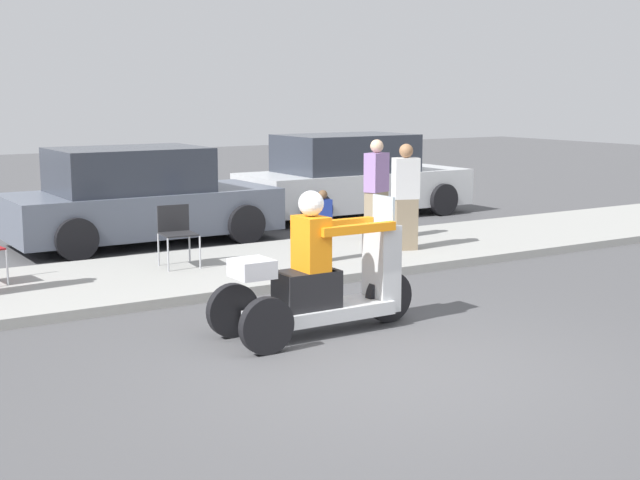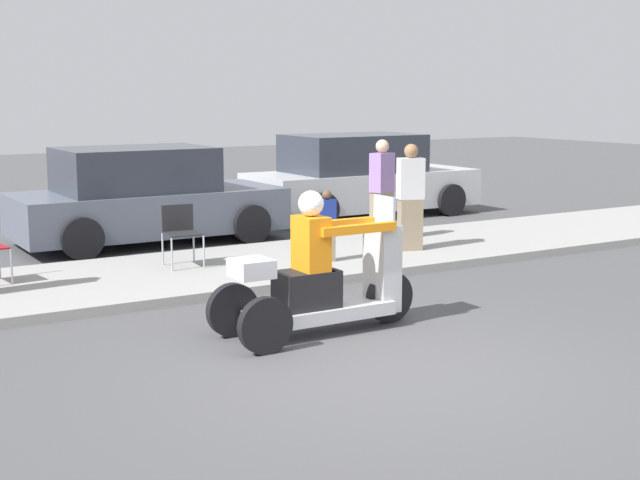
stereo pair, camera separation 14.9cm
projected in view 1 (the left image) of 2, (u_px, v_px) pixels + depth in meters
ground_plane at (389, 370)px, 7.97m from camera, size 60.00×60.00×0.00m
sidewalk_strip at (182, 275)px, 11.80m from camera, size 28.00×2.80×0.12m
motorcycle_trike at (322, 283)px, 9.09m from camera, size 2.25×0.81×1.49m
spectator_far_back at (376, 192)px, 14.05m from camera, size 0.43×0.34×1.60m
spectator_mid_group at (323, 227)px, 12.34m from camera, size 0.26×0.20×1.00m
spectator_with_child at (405, 199)px, 13.21m from camera, size 0.43×0.33×1.58m
folding_chair_set_back at (176, 229)px, 12.01m from camera, size 0.50×0.50×0.82m
parked_car_lot_far at (138, 199)px, 14.46m from camera, size 4.30×2.09×1.57m
parked_car_lot_left at (352, 178)px, 17.67m from camera, size 4.62×2.05×1.62m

